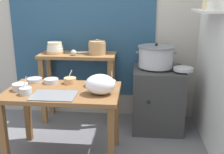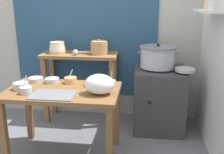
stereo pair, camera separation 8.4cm
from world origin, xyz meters
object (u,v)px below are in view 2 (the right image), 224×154
prep_table (63,100)px  prep_bowl_5 (26,90)px  stove_block (159,99)px  clay_pot (99,48)px  prep_bowl_2 (71,80)px  wide_pan (185,70)px  ladle (76,52)px  prep_bowl_1 (21,86)px  bowl_stack_enamel (57,48)px  prep_bowl_3 (36,79)px  steamer_pot (158,57)px  back_shelf_table (80,70)px  prep_bowl_6 (110,83)px  serving_tray (53,95)px  plastic_bag (100,84)px  prep_bowl_4 (52,80)px  prep_bowl_0 (94,83)px

prep_table → prep_bowl_5: size_ratio=6.59×
stove_block → prep_bowl_5: 1.61m
clay_pot → prep_bowl_2: (-0.19, -0.67, -0.23)m
prep_table → wide_pan: (1.24, 0.62, 0.19)m
prep_bowl_2 → stove_block: bearing=29.5°
clay_pot → ladle: 0.29m
prep_bowl_1 → bowl_stack_enamel: bearing=84.9°
prep_bowl_3 → prep_bowl_2: bearing=-2.5°
steamer_pot → back_shelf_table: bearing=173.6°
prep_table → bowl_stack_enamel: size_ratio=5.10×
steamer_pot → prep_bowl_2: bearing=-148.5°
prep_table → prep_bowl_2: bearing=83.5°
clay_pot → wide_pan: (1.02, -0.26, -0.18)m
bowl_stack_enamel → prep_bowl_5: 1.04m
clay_pot → prep_bowl_6: size_ratio=1.36×
serving_tray → prep_bowl_1: 0.39m
bowl_stack_enamel → wide_pan: bearing=-9.0°
plastic_bag → prep_bowl_4: (-0.56, 0.28, -0.07)m
stove_block → ladle: size_ratio=3.14×
prep_table → prep_bowl_2: 0.26m
bowl_stack_enamel → prep_bowl_2: bearing=-62.2°
steamer_pot → clay_pot: bearing=171.3°
ladle → prep_bowl_6: 0.81m
clay_pot → prep_bowl_1: clay_pot is taller
back_shelf_table → prep_bowl_3: 0.73m
clay_pot → plastic_bag: (0.17, -0.96, -0.17)m
prep_bowl_2 → prep_bowl_4: prep_bowl_2 is taller
stove_block → prep_bowl_2: size_ratio=5.66×
plastic_bag → steamer_pot: bearing=56.8°
prep_table → prep_bowl_4: bearing=130.6°
clay_pot → prep_bowl_2: size_ratio=1.58×
steamer_pot → prep_bowl_5: (-1.24, -0.92, -0.15)m
ladle → wide_pan: (1.29, -0.16, -0.14)m
prep_bowl_5 → back_shelf_table: bearing=75.5°
wide_pan → prep_bowl_3: bearing=-166.3°
ladle → prep_bowl_1: bearing=-113.1°
steamer_pot → prep_bowl_3: (-1.30, -0.54, -0.16)m
stove_block → steamer_pot: (-0.04, 0.02, 0.52)m
bowl_stack_enamel → prep_bowl_1: bowl_stack_enamel is taller
prep_bowl_5 → prep_bowl_6: prep_bowl_5 is taller
prep_bowl_0 → prep_bowl_5: size_ratio=1.06×
wide_pan → ladle: bearing=173.0°
clay_pot → plastic_bag: 0.98m
wide_pan → bowl_stack_enamel: bearing=171.0°
steamer_pot → prep_table: bearing=-140.7°
bowl_stack_enamel → plastic_bag: 1.19m
prep_table → serving_tray: 0.21m
prep_table → serving_tray: bearing=-101.3°
prep_bowl_4 → prep_bowl_3: bearing=173.5°
back_shelf_table → prep_bowl_1: (-0.36, -0.92, 0.08)m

